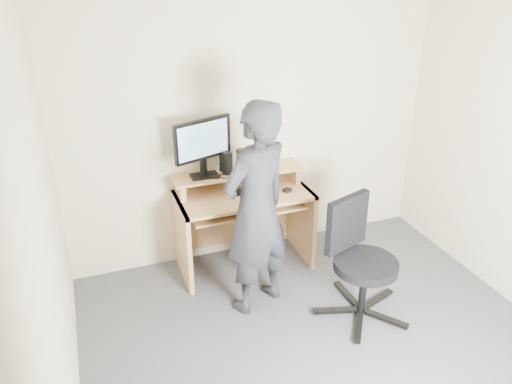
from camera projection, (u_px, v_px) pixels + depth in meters
ground at (336, 364)px, 3.61m from camera, size 3.50×3.50×0.00m
back_wall at (253, 128)px, 4.55m from camera, size 3.50×0.02×2.50m
desk at (241, 210)px, 4.60m from camera, size 1.20×0.60×0.91m
monitor at (203, 143)px, 4.25m from camera, size 0.53×0.22×0.52m
external_drive at (226, 162)px, 4.43m from camera, size 0.09×0.14×0.20m
travel_mug at (241, 161)px, 4.46m from camera, size 0.09×0.09×0.19m
smartphone at (260, 168)px, 4.55m from camera, size 0.08×0.14×0.01m
charger at (217, 176)px, 4.35m from camera, size 0.05×0.05×0.03m
headphones at (225, 169)px, 4.53m from camera, size 0.19×0.18×0.06m
keyboard at (236, 208)px, 4.38m from camera, size 0.49×0.31×0.03m
mouse at (287, 190)px, 4.47m from camera, size 0.11×0.08×0.04m
office_chair at (359, 256)px, 3.94m from camera, size 0.77×0.74×0.97m
person at (256, 210)px, 3.87m from camera, size 0.76×0.65×1.77m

